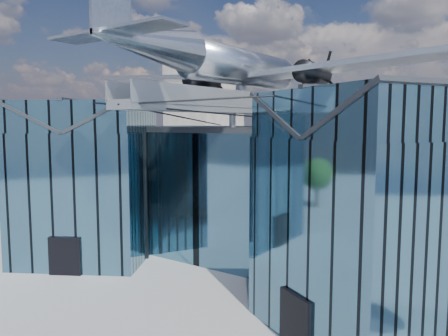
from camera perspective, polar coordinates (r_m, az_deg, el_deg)
The scene contains 4 objects.
ground_plane at distance 29.13m, azimuth -2.34°, elevation -14.57°, with size 120.00×120.00×0.00m, color gray.
museum at distance 32.44m, azimuth 3.88°, elevation -2.35°, with size 32.88×24.50×17.60m.
bg_towers at distance 73.71m, azimuth 23.33°, elevation 5.30°, with size 77.00×24.50×26.00m.
tree_side_w at distance 47.68m, azimuth -14.17°, elevation -1.77°, with size 4.10×4.10×5.85m.
Camera 1 is at (16.61, -21.65, 10.21)m, focal length 35.00 mm.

